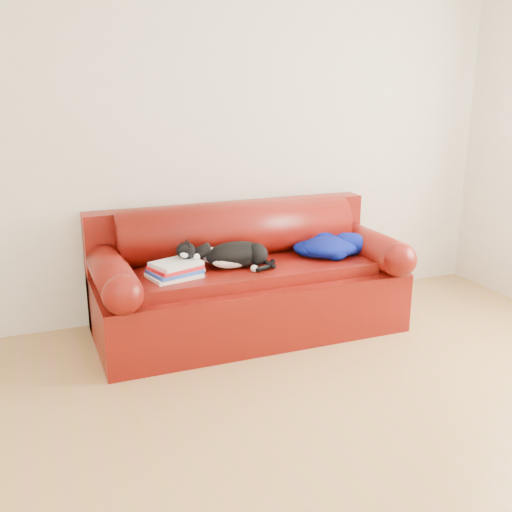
{
  "coord_description": "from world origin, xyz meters",
  "views": [
    {
      "loc": [
        -1.39,
        -2.19,
        1.7
      ],
      "look_at": [
        0.02,
        1.35,
        0.59
      ],
      "focal_mm": 42.0,
      "sensor_mm": 36.0,
      "label": 1
    }
  ],
  "objects_px": {
    "sofa_base": "(248,299)",
    "cat": "(235,255)",
    "blanket": "(330,245)",
    "book_stack": "(175,270)"
  },
  "relations": [
    {
      "from": "book_stack",
      "to": "cat",
      "type": "distance_m",
      "value": 0.43
    },
    {
      "from": "cat",
      "to": "blanket",
      "type": "xyz_separation_m",
      "value": [
        0.74,
        0.04,
        -0.02
      ]
    },
    {
      "from": "book_stack",
      "to": "blanket",
      "type": "bearing_deg",
      "value": 4.51
    },
    {
      "from": "cat",
      "to": "blanket",
      "type": "relative_size",
      "value": 0.99
    },
    {
      "from": "sofa_base",
      "to": "cat",
      "type": "bearing_deg",
      "value": -151.95
    },
    {
      "from": "sofa_base",
      "to": "blanket",
      "type": "distance_m",
      "value": 0.71
    },
    {
      "from": "sofa_base",
      "to": "blanket",
      "type": "height_order",
      "value": "blanket"
    },
    {
      "from": "sofa_base",
      "to": "blanket",
      "type": "bearing_deg",
      "value": -2.17
    },
    {
      "from": "book_stack",
      "to": "sofa_base",
      "type": "bearing_deg",
      "value": 11.99
    },
    {
      "from": "cat",
      "to": "book_stack",
      "type": "bearing_deg",
      "value": -152.19
    }
  ]
}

